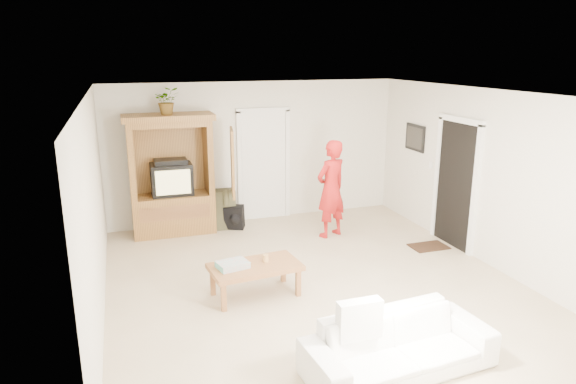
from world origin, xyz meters
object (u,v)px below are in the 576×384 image
Objects in this scene: armoire at (173,183)px; man at (331,189)px; coffee_table at (255,269)px; sofa at (399,345)px.

man is at bearing -22.20° from armoire.
armoire is 2.99m from coffee_table.
man is 1.38× the size of coffee_table.
armoire is 1.24× the size of man.
armoire is 2.75m from man.
man is 4.01m from sofa.
coffee_table is (-0.94, 2.06, 0.10)m from sofa.
coffee_table is at bearing 109.49° from sofa.
man is 2.61m from coffee_table.
armoire reaches higher than sofa.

